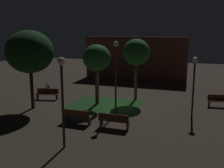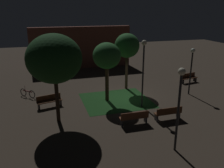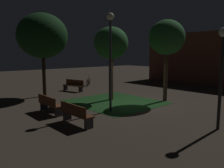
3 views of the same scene
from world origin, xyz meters
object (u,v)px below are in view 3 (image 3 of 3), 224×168
(bench_corner, at_px, (74,85))
(bicycle, at_px, (88,82))
(bench_front_left, at_px, (49,104))
(tree_left_canopy, at_px, (42,36))
(tree_near_wall, at_px, (111,44))
(tree_right_canopy, at_px, (167,38))
(bench_front_right, at_px, (76,113))
(lamp_post_plaza_west, at_px, (222,60))
(lamp_post_path_center, at_px, (110,46))

(bench_corner, xyz_separation_m, bicycle, (-1.60, 2.53, -0.14))
(bench_front_left, xyz_separation_m, tree_left_canopy, (-4.45, 1.84, 3.57))
(bench_front_left, xyz_separation_m, tree_near_wall, (-0.50, 4.43, 3.00))
(bench_front_left, height_order, bench_corner, same)
(tree_left_canopy, bearing_deg, bench_corner, 99.68)
(bench_front_left, xyz_separation_m, bench_corner, (-4.89, 4.41, 0.00))
(tree_near_wall, relative_size, bicycle, 3.76)
(tree_right_canopy, bearing_deg, bench_corner, -161.28)
(bench_front_right, height_order, tree_left_canopy, tree_left_canopy)
(tree_near_wall, height_order, tree_right_canopy, tree_right_canopy)
(lamp_post_plaza_west, bearing_deg, bench_front_left, -149.42)
(tree_right_canopy, bearing_deg, lamp_post_plaza_west, -32.50)
(bench_front_left, distance_m, tree_left_canopy, 5.99)
(bench_front_left, relative_size, lamp_post_plaza_west, 0.47)
(bench_front_left, bearing_deg, bench_front_right, -0.00)
(bench_front_left, bearing_deg, tree_left_canopy, 157.54)
(lamp_post_path_center, bearing_deg, tree_left_canopy, -173.51)
(bench_front_right, height_order, bicycle, bicycle)
(bench_corner, bearing_deg, tree_near_wall, 0.25)
(bench_corner, relative_size, tree_left_canopy, 0.34)
(bench_front_right, bearing_deg, bench_front_left, 180.00)
(tree_right_canopy, xyz_separation_m, bicycle, (-8.42, 0.22, -3.47))
(bench_front_left, bearing_deg, lamp_post_path_center, 57.30)
(bench_front_left, distance_m, bench_front_right, 2.37)
(tree_right_canopy, xyz_separation_m, lamp_post_path_center, (-0.31, -4.19, -0.54))
(lamp_post_plaza_west, relative_size, bicycle, 3.21)
(tree_near_wall, xyz_separation_m, tree_right_canopy, (2.43, 2.29, 0.33))
(bench_front_right, height_order, lamp_post_path_center, lamp_post_path_center)
(bench_front_right, xyz_separation_m, bench_corner, (-7.25, 4.41, 0.00))
(tree_left_canopy, height_order, tree_right_canopy, tree_left_canopy)
(lamp_post_path_center, xyz_separation_m, lamp_post_plaza_west, (4.85, 1.30, -0.58))
(tree_left_canopy, relative_size, bicycle, 4.61)
(bench_corner, bearing_deg, bicycle, 122.24)
(bench_corner, height_order, tree_left_canopy, tree_left_canopy)
(bicycle, bearing_deg, lamp_post_plaza_west, -13.51)
(tree_left_canopy, distance_m, bicycle, 6.63)
(tree_near_wall, distance_m, tree_right_canopy, 3.36)
(bench_front_right, relative_size, tree_left_canopy, 0.33)
(bench_front_left, xyz_separation_m, tree_right_canopy, (1.94, 6.72, 3.33))
(bench_front_left, relative_size, tree_left_canopy, 0.33)
(bench_front_right, distance_m, lamp_post_path_center, 3.84)
(bench_front_left, height_order, tree_near_wall, tree_near_wall)
(lamp_post_path_center, bearing_deg, tree_right_canopy, 85.76)
(bench_corner, bearing_deg, tree_left_canopy, -80.32)
(bench_corner, distance_m, bicycle, 3.00)
(tree_near_wall, height_order, lamp_post_plaza_west, tree_near_wall)
(bench_front_left, relative_size, bicycle, 1.50)
(lamp_post_path_center, bearing_deg, bench_corner, 163.91)
(tree_right_canopy, bearing_deg, bench_front_left, -106.07)
(bench_corner, xyz_separation_m, tree_near_wall, (4.39, 0.02, 3.00))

